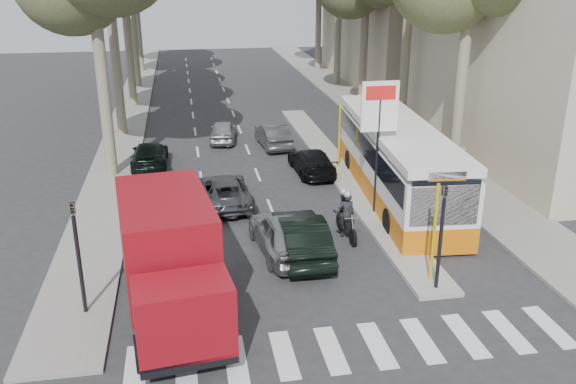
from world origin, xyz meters
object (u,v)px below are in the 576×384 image
(silver_hatchback, at_px, (283,234))
(motorcycle, at_px, (345,214))
(red_truck, at_px, (170,259))
(city_bus, at_px, (396,158))
(dark_hatchback, at_px, (301,236))

(silver_hatchback, distance_m, motorcycle, 2.83)
(silver_hatchback, height_order, red_truck, red_truck)
(silver_hatchback, relative_size, city_bus, 0.35)
(dark_hatchback, distance_m, city_bus, 7.50)
(silver_hatchback, distance_m, city_bus, 7.75)
(red_truck, bearing_deg, city_bus, 33.45)
(city_bus, bearing_deg, motorcycle, -127.01)
(city_bus, xyz_separation_m, motorcycle, (-3.31, -3.77, -0.90))
(red_truck, distance_m, city_bus, 12.95)
(dark_hatchback, bearing_deg, silver_hatchback, -24.80)
(dark_hatchback, distance_m, motorcycle, 2.45)
(silver_hatchback, height_order, motorcycle, motorcycle)
(city_bus, height_order, motorcycle, city_bus)
(dark_hatchback, bearing_deg, motorcycle, -143.73)
(city_bus, bearing_deg, dark_hatchback, -131.22)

